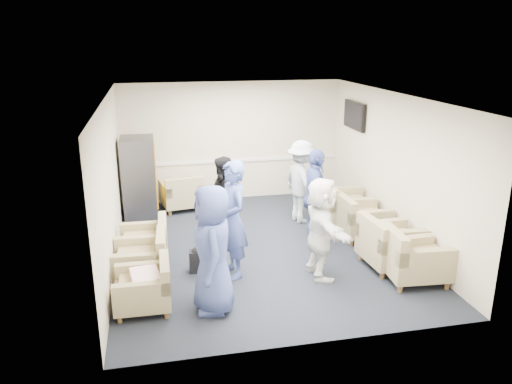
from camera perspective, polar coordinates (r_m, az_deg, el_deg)
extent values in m
plane|color=black|center=(9.06, 0.48, -6.39)|extent=(6.00, 6.00, 0.00)
plane|color=silver|center=(8.34, 0.52, 10.84)|extent=(6.00, 6.00, 0.00)
cube|color=beige|center=(11.47, -2.75, 5.79)|extent=(5.00, 0.02, 2.70)
cube|color=beige|center=(5.87, 6.87, -5.82)|extent=(5.00, 0.02, 2.70)
cube|color=beige|center=(8.44, -16.31, 0.86)|extent=(0.02, 6.00, 2.70)
cube|color=beige|center=(9.44, 15.49, 2.65)|extent=(0.02, 6.00, 2.70)
cube|color=silver|center=(11.55, -2.70, 3.58)|extent=(4.98, 0.04, 0.06)
cube|color=black|center=(10.88, 11.19, 8.60)|extent=(0.07, 1.00, 0.58)
cube|color=black|center=(10.86, 11.02, 8.60)|extent=(0.01, 0.92, 0.50)
cube|color=#4F4E56|center=(10.92, 11.34, 7.82)|extent=(0.04, 0.10, 0.25)
cube|color=#91845D|center=(7.23, -12.80, -11.28)|extent=(0.77, 0.77, 0.25)
cube|color=#8D744D|center=(7.16, -12.90, -10.08)|extent=(0.53, 0.50, 0.09)
cube|color=#91845D|center=(7.09, -10.37, -8.97)|extent=(0.13, 0.76, 0.36)
cube|color=#91845D|center=(8.01, -13.10, -8.20)|extent=(0.86, 0.86, 0.27)
cube|color=#8D744D|center=(7.94, -13.19, -7.00)|extent=(0.60, 0.56, 0.10)
cube|color=#91845D|center=(7.86, -10.77, -5.94)|extent=(0.18, 0.83, 0.39)
cube|color=#91845D|center=(8.65, -12.71, -6.27)|extent=(0.82, 0.82, 0.26)
cube|color=#8D744D|center=(8.58, -12.79, -5.18)|extent=(0.57, 0.53, 0.09)
cube|color=#91845D|center=(8.52, -10.62, -4.20)|extent=(0.15, 0.80, 0.37)
cube|color=#91845D|center=(8.21, 17.63, -7.72)|extent=(0.98, 0.98, 0.30)
cube|color=#8D744D|center=(8.13, 17.76, -6.42)|extent=(0.68, 0.64, 0.11)
cube|color=#91845D|center=(7.92, 15.36, -5.59)|extent=(0.22, 0.92, 0.43)
cube|color=#91845D|center=(8.56, 15.29, -6.46)|extent=(0.96, 0.96, 0.30)
cube|color=#8D744D|center=(8.49, 15.40, -5.20)|extent=(0.67, 0.63, 0.11)
cube|color=#91845D|center=(8.25, 13.21, -4.50)|extent=(0.21, 0.92, 0.43)
cube|color=#91845D|center=(9.67, 12.00, -3.52)|extent=(0.88, 0.88, 0.28)
cube|color=#8D744D|center=(9.60, 12.07, -2.44)|extent=(0.61, 0.57, 0.10)
cube|color=#91845D|center=(9.41, 10.13, -1.75)|extent=(0.16, 0.87, 0.41)
cube|color=#91845D|center=(10.21, 10.27, -2.18)|extent=(0.97, 0.97, 0.30)
cube|color=#8D744D|center=(10.14, 10.33, -1.10)|extent=(0.67, 0.63, 0.11)
cube|color=#91845D|center=(9.98, 8.30, -0.33)|extent=(0.20, 0.92, 0.43)
cube|color=#91845D|center=(11.10, -8.52, -0.62)|extent=(0.96, 0.96, 0.27)
cube|color=#8D744D|center=(11.05, -8.56, 0.30)|extent=(0.63, 0.66, 0.10)
cube|color=#91845D|center=(10.68, -8.17, 0.54)|extent=(0.85, 0.27, 0.39)
cube|color=#4F4E56|center=(10.60, -13.21, 1.58)|extent=(0.67, 0.80, 1.69)
cube|color=orange|center=(10.57, -11.38, 2.14)|extent=(0.02, 0.68, 1.35)
cube|color=black|center=(10.78, -11.14, -1.50)|extent=(0.02, 0.40, 0.11)
cube|color=black|center=(8.16, -6.71, -7.88)|extent=(0.27, 0.21, 0.36)
sphere|color=black|center=(8.10, -6.75, -6.84)|extent=(0.18, 0.18, 0.18)
cube|color=white|center=(7.12, -12.53, -9.54)|extent=(0.44, 0.54, 0.14)
imported|color=#3E4F96|center=(6.79, -4.97, -6.58)|extent=(0.61, 0.90, 1.80)
imported|color=#3E4F96|center=(7.74, -2.71, -3.18)|extent=(0.59, 0.76, 1.87)
imported|color=black|center=(9.07, -3.66, -0.97)|extent=(0.81, 0.92, 1.60)
imported|color=silver|center=(10.11, 5.25, 1.19)|extent=(0.86, 1.20, 1.69)
imported|color=#3E4F96|center=(8.98, 6.74, -0.67)|extent=(0.64, 1.11, 1.77)
imported|color=white|center=(7.81, 7.45, -4.10)|extent=(0.48, 1.50, 1.62)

